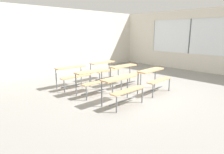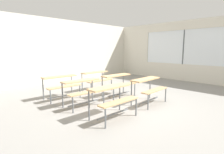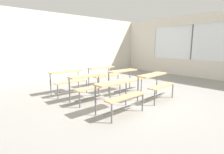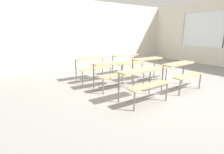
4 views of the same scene
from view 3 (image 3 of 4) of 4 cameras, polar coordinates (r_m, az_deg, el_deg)
name	(u,v)px [view 3 (image 3 of 4)]	position (r m, az deg, el deg)	size (l,w,h in m)	color
ground	(131,100)	(5.29, 6.32, -7.33)	(10.00, 9.00, 0.05)	gray
wall_back	(60,46)	(8.68, -16.70, 9.53)	(10.00, 0.12, 3.00)	silver
wall_right	(205,48)	(9.35, 28.10, 8.46)	(0.12, 9.00, 3.00)	silver
desk_bench_r0c0	(119,90)	(4.05, 2.34, -4.19)	(1.11, 0.60, 0.74)	tan
desk_bench_r0c1	(155,81)	(5.23, 14.00, -1.12)	(1.12, 0.63, 0.74)	tan
desk_bench_r1c0	(90,82)	(4.96, -7.35, -1.53)	(1.12, 0.64, 0.74)	tan
desk_bench_r1c1	(125,76)	(5.87, 4.25, 0.43)	(1.12, 0.63, 0.74)	tan
desk_bench_r2c0	(68,77)	(5.83, -14.10, 0.07)	(1.12, 0.64, 0.74)	tan
desk_bench_r2c1	(103,72)	(6.68, -2.90, 1.69)	(1.10, 0.59, 0.74)	tan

